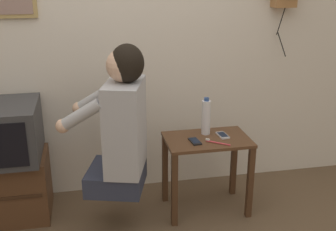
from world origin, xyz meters
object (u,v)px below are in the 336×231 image
Objects in this scene: cell_phone_held at (195,141)px; cell_phone_spare at (223,135)px; water_bottle at (206,117)px; toothbrush at (216,142)px; person at (121,124)px.

cell_phone_held is 0.23m from cell_phone_spare.
cell_phone_spare is at bearing -32.08° from water_bottle.
water_bottle is at bearing 44.71° from toothbrush.
water_bottle reaches higher than cell_phone_held.
person is 0.66m from water_bottle.
cell_phone_held is 0.88× the size of toothbrush.
cell_phone_spare is 0.87× the size of toothbrush.
water_bottle is at bearing -55.65° from person.
water_bottle is (0.12, 0.13, 0.12)m from cell_phone_held.
toothbrush is at bearing -25.55° from cell_phone_held.
water_bottle is 0.22m from toothbrush.
toothbrush is at bearing -83.04° from water_bottle.
water_bottle is at bearing 143.21° from cell_phone_spare.
toothbrush is (0.65, 0.02, -0.19)m from person.
person is 0.55m from cell_phone_held.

